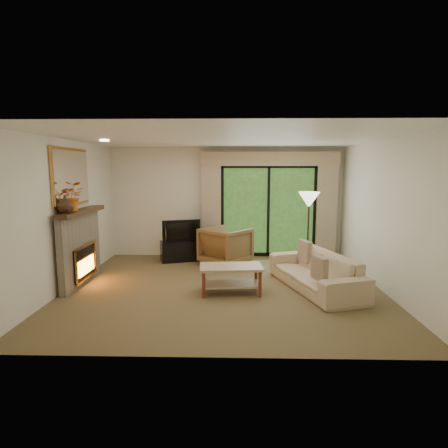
{
  "coord_description": "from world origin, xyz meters",
  "views": [
    {
      "loc": [
        0.17,
        -6.42,
        2.09
      ],
      "look_at": [
        0.0,
        0.3,
        1.1
      ],
      "focal_mm": 30.0,
      "sensor_mm": 36.0,
      "label": 1
    }
  ],
  "objects_px": {
    "coffee_table": "(231,279)",
    "armchair": "(226,246)",
    "sofa": "(315,271)",
    "media_console": "(181,251)"
  },
  "relations": [
    {
      "from": "armchair",
      "to": "sofa",
      "type": "height_order",
      "value": "armchair"
    },
    {
      "from": "coffee_table",
      "to": "armchair",
      "type": "bearing_deg",
      "value": 89.29
    },
    {
      "from": "sofa",
      "to": "coffee_table",
      "type": "height_order",
      "value": "sofa"
    },
    {
      "from": "media_console",
      "to": "coffee_table",
      "type": "relative_size",
      "value": 0.88
    },
    {
      "from": "sofa",
      "to": "coffee_table",
      "type": "distance_m",
      "value": 1.5
    },
    {
      "from": "media_console",
      "to": "sofa",
      "type": "xyz_separation_m",
      "value": [
        2.63,
        -1.97,
        0.09
      ]
    },
    {
      "from": "media_console",
      "to": "armchair",
      "type": "distance_m",
      "value": 1.11
    },
    {
      "from": "sofa",
      "to": "media_console",
      "type": "bearing_deg",
      "value": -143.79
    },
    {
      "from": "media_console",
      "to": "armchair",
      "type": "relative_size",
      "value": 1.0
    },
    {
      "from": "media_console",
      "to": "armchair",
      "type": "xyz_separation_m",
      "value": [
        1.03,
        -0.35,
        0.19
      ]
    }
  ]
}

